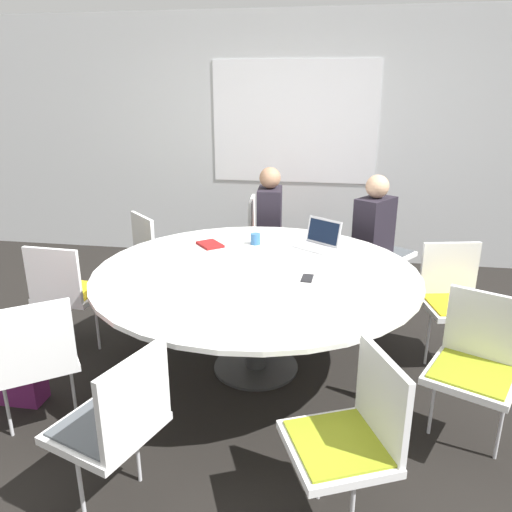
% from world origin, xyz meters
% --- Properties ---
extents(ground_plane, '(16.00, 16.00, 0.00)m').
position_xyz_m(ground_plane, '(0.00, 0.00, 0.00)').
color(ground_plane, black).
extents(wall_back, '(8.00, 0.07, 2.70)m').
position_xyz_m(wall_back, '(0.00, 2.54, 1.35)').
color(wall_back, silver).
rests_on(wall_back, ground_plane).
extents(conference_table, '(2.19, 2.19, 0.76)m').
position_xyz_m(conference_table, '(0.00, 0.00, 0.67)').
color(conference_table, '#333333').
rests_on(conference_table, ground_plane).
extents(chair_0, '(0.60, 0.60, 0.87)m').
position_xyz_m(chair_0, '(0.93, 1.46, 0.52)').
color(chair_0, white).
rests_on(chair_0, ground_plane).
extents(chair_1, '(0.45, 0.47, 0.87)m').
position_xyz_m(chair_1, '(-0.20, 1.71, 0.52)').
color(chair_1, white).
rests_on(chair_1, ground_plane).
extents(chair_2, '(0.61, 0.61, 0.87)m').
position_xyz_m(chair_2, '(-1.06, 0.95, 0.52)').
color(chair_2, white).
rests_on(chair_2, ground_plane).
extents(chair_3, '(0.46, 0.44, 0.87)m').
position_xyz_m(chair_3, '(-1.43, 0.01, 0.52)').
color(chair_3, white).
rests_on(chair_3, ground_plane).
extents(chair_4, '(0.60, 0.60, 0.87)m').
position_xyz_m(chair_4, '(-1.10, -0.91, 0.52)').
color(chair_4, white).
rests_on(chair_4, ground_plane).
extents(chair_5, '(0.54, 0.55, 0.87)m').
position_xyz_m(chair_5, '(-0.41, -1.37, 0.52)').
color(chair_5, white).
rests_on(chair_5, ground_plane).
extents(chair_6, '(0.56, 0.57, 0.87)m').
position_xyz_m(chair_6, '(0.64, -1.28, 0.52)').
color(chair_6, white).
rests_on(chair_6, ground_plane).
extents(chair_7, '(0.58, 0.57, 0.87)m').
position_xyz_m(chair_7, '(1.31, -0.56, 0.52)').
color(chair_7, white).
rests_on(chair_7, ground_plane).
extents(chair_8, '(0.52, 0.50, 0.87)m').
position_xyz_m(chair_8, '(1.38, 0.36, 0.52)').
color(chair_8, white).
rests_on(chair_8, ground_plane).
extents(person_0, '(0.39, 0.42, 1.22)m').
position_xyz_m(person_0, '(0.86, 1.21, 0.72)').
color(person_0, '#231E28').
rests_on(person_0, ground_plane).
extents(person_1, '(0.28, 0.38, 1.22)m').
position_xyz_m(person_1, '(-0.10, 1.48, 0.72)').
color(person_1, '#231E28').
rests_on(person_1, ground_plane).
extents(laptop, '(0.38, 0.35, 0.21)m').
position_xyz_m(laptop, '(0.40, 0.57, 0.81)').
color(laptop, silver).
rests_on(laptop, conference_table).
extents(spiral_notebook, '(0.25, 0.26, 0.02)m').
position_xyz_m(spiral_notebook, '(-0.44, 0.47, 0.77)').
color(spiral_notebook, maroon).
rests_on(spiral_notebook, conference_table).
extents(coffee_cup, '(0.08, 0.08, 0.09)m').
position_xyz_m(coffee_cup, '(-0.10, 0.57, 0.80)').
color(coffee_cup, '#33669E').
rests_on(coffee_cup, conference_table).
extents(cell_phone, '(0.08, 0.14, 0.01)m').
position_xyz_m(cell_phone, '(0.35, -0.10, 0.76)').
color(cell_phone, black).
rests_on(cell_phone, conference_table).
extents(handbag, '(0.36, 0.16, 0.28)m').
position_xyz_m(handbag, '(-1.46, -0.64, 0.14)').
color(handbag, '#661E56').
rests_on(handbag, ground_plane).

